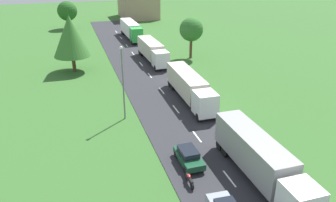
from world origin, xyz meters
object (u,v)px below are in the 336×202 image
lamppost_second (123,80)px  tree_oak (191,30)px  truck_lead (260,158)px  truck_second (190,86)px  car_third (189,156)px  truck_fourth (131,29)px  tree_birch (67,11)px  truck_third (152,51)px  motorcycle_courier (189,180)px  tree_maple (71,36)px  distant_building (138,5)px

lamppost_second → tree_oak: size_ratio=1.17×
truck_lead → truck_second: (0.32, 17.68, -0.10)m
truck_second → car_third: (-5.16, -13.66, -1.26)m
truck_fourth → tree_birch: tree_birch is taller
truck_third → truck_fourth: truck_fourth is taller
truck_second → motorcycle_courier: (-6.20, -16.65, -1.53)m
motorcycle_courier → lamppost_second: lamppost_second is taller
truck_third → car_third: bearing=-98.7°
tree_birch → car_third: bearing=-82.8°
lamppost_second → motorcycle_courier: bearing=-78.2°
motorcycle_courier → tree_oak: (13.41, 35.37, 4.76)m
lamppost_second → tree_maple: bearing=103.8°
truck_fourth → lamppost_second: lamppost_second is taller
truck_second → car_third: truck_second is taller
tree_oak → tree_maple: bearing=-175.6°
truck_second → motorcycle_courier: truck_second is taller
truck_second → distant_building: 64.39m
truck_fourth → tree_oak: size_ratio=1.70×
truck_third → truck_fourth: bearing=90.4°
lamppost_second → truck_second: bearing=16.1°
car_third → tree_oak: tree_oak is taller
lamppost_second → tree_oak: bearing=52.6°
truck_second → distant_building: (7.22, 63.97, 1.52)m
truck_third → distant_building: bearing=80.7°
car_third → lamppost_second: bearing=109.8°
distant_building → tree_birch: bearing=-152.4°
truck_lead → distant_building: bearing=84.7°
tree_birch → lamppost_second: bearing=-85.4°
car_third → truck_lead: bearing=-39.7°
tree_maple → tree_birch: bearing=89.4°
truck_second → truck_third: truck_third is taller
lamppost_second → tree_birch: 55.89m
truck_lead → truck_second: size_ratio=0.97×
tree_maple → truck_second: bearing=-50.7°
truck_fourth → tree_oak: 20.20m
truck_fourth → lamppost_second: (-8.77, -39.82, 2.73)m
truck_fourth → car_third: size_ratio=3.24×
distant_building → tree_oak: bearing=-90.0°
truck_lead → distant_building: (7.53, 81.65, 1.42)m
distant_building → lamppost_second: bearing=-103.8°
distant_building → truck_second: bearing=-96.4°
truck_second → tree_oak: (7.21, 18.72, 3.23)m
tree_oak → tree_birch: bearing=121.2°
truck_fourth → lamppost_second: size_ratio=1.45×
truck_fourth → motorcycle_courier: 54.16m
truck_third → truck_fourth: size_ratio=0.95×
motorcycle_courier → tree_oak: size_ratio=0.26×
car_third → truck_fourth: bearing=84.6°
car_third → tree_maple: tree_maple is taller
truck_second → tree_oak: tree_oak is taller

